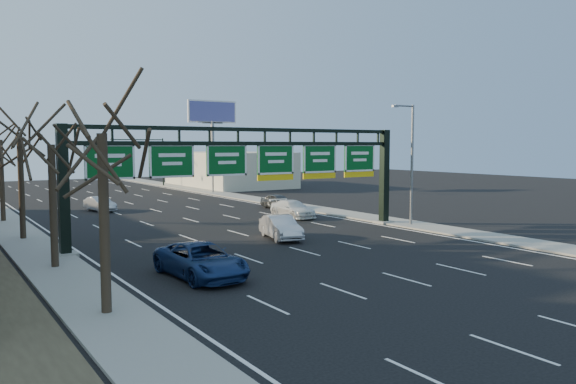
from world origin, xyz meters
TOP-DOWN VIEW (x-y plane):
  - ground at (0.00, 0.00)m, footprint 160.00×160.00m
  - sidewalk_left at (-12.80, 20.00)m, footprint 3.00×120.00m
  - sidewalk_right at (12.80, 20.00)m, footprint 3.00×120.00m
  - lane_markings at (0.00, 20.00)m, footprint 21.60×120.00m
  - sign_gantry at (0.16, 8.00)m, footprint 24.60×1.20m
  - building_right_distant at (20.00, 50.00)m, footprint 12.00×20.00m
  - tree_near at (-12.80, -4.00)m, footprint 3.60×3.60m
  - tree_gantry at (-12.80, 5.00)m, footprint 3.60×3.60m
  - tree_mid at (-12.80, 15.00)m, footprint 3.60×3.60m
  - tree_far at (-12.80, 25.00)m, footprint 3.60×3.60m
  - streetlight_near at (12.47, 6.00)m, footprint 2.15×0.22m
  - streetlight_far at (12.47, 40.00)m, footprint 2.15×0.22m
  - billboard_right at (15.00, 44.98)m, footprint 7.00×0.50m
  - traffic_signal_mast at (5.69, 55.00)m, footprint 10.16×0.54m
  - car_blue_suv at (-7.56, -0.54)m, footprint 2.88×5.77m
  - car_silver_sedan at (1.17, 6.32)m, footprint 2.60×4.81m
  - car_white_wagon at (7.79, 14.83)m, footprint 2.04×4.94m
  - car_grey_far at (10.21, 20.97)m, footprint 1.86×4.23m
  - car_silver_distant at (-4.51, 28.08)m, footprint 2.13×4.26m

SIDE VIEW (x-z plane):
  - ground at x=0.00m, z-range 0.00..0.00m
  - lane_markings at x=0.00m, z-range 0.00..0.01m
  - sidewalk_left at x=-12.80m, z-range 0.00..0.12m
  - sidewalk_right at x=12.80m, z-range 0.00..0.12m
  - car_silver_distant at x=-4.51m, z-range 0.00..1.34m
  - car_grey_far at x=10.21m, z-range 0.00..1.42m
  - car_white_wagon at x=7.79m, z-range 0.00..1.43m
  - car_silver_sedan at x=1.17m, z-range 0.00..1.51m
  - car_blue_suv at x=-7.56m, z-range 0.00..1.57m
  - building_right_distant at x=20.00m, z-range 0.00..5.00m
  - sign_gantry at x=0.16m, z-range 1.03..8.23m
  - streetlight_near at x=12.47m, z-range 0.58..9.58m
  - streetlight_far at x=12.47m, z-range 0.58..9.58m
  - traffic_signal_mast at x=5.69m, z-range 2.00..9.00m
  - tree_gantry at x=-12.80m, z-range 2.87..11.35m
  - tree_near at x=-12.80m, z-range 3.05..11.91m
  - tree_far at x=-12.80m, z-range 3.05..11.91m
  - tree_mid at x=-12.80m, z-range 3.23..12.47m
  - billboard_right at x=15.00m, z-range 3.06..15.06m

